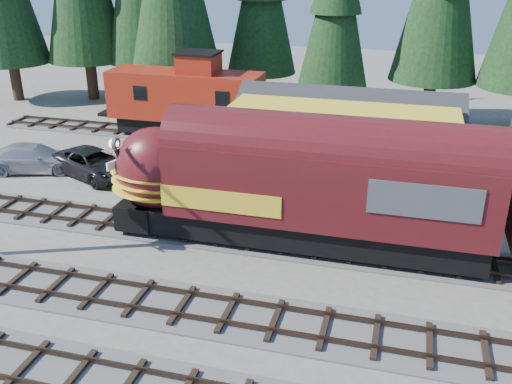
% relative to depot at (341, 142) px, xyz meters
% --- Properties ---
extents(ground, '(120.00, 120.00, 0.00)m').
position_rel_depot_xyz_m(ground, '(0.00, -10.50, -2.96)').
color(ground, '#6B665B').
rests_on(ground, ground).
extents(track_spur, '(32.00, 3.20, 0.33)m').
position_rel_depot_xyz_m(track_spur, '(-10.00, 7.50, -2.90)').
color(track_spur, '#4C4947').
rests_on(track_spur, ground).
extents(depot, '(12.80, 7.00, 5.30)m').
position_rel_depot_xyz_m(depot, '(0.00, 0.00, 0.00)').
color(depot, yellow).
rests_on(depot, ground).
extents(locomotive, '(17.34, 3.45, 4.71)m').
position_rel_depot_xyz_m(locomotive, '(-1.57, -6.50, -0.23)').
color(locomotive, black).
rests_on(locomotive, ground).
extents(caboose, '(10.81, 3.13, 5.62)m').
position_rel_depot_xyz_m(caboose, '(-11.80, 7.50, -0.20)').
color(caboose, black).
rests_on(caboose, ground).
extents(pickup_truck_a, '(6.42, 4.83, 1.62)m').
position_rel_depot_xyz_m(pickup_truck_a, '(-14.27, -1.25, -2.15)').
color(pickup_truck_a, black).
rests_on(pickup_truck_a, ground).
extents(pickup_truck_b, '(6.15, 3.91, 1.66)m').
position_rel_depot_xyz_m(pickup_truck_b, '(-18.25, -1.41, -2.13)').
color(pickup_truck_b, '#A0A3A8').
rests_on(pickup_truck_b, ground).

